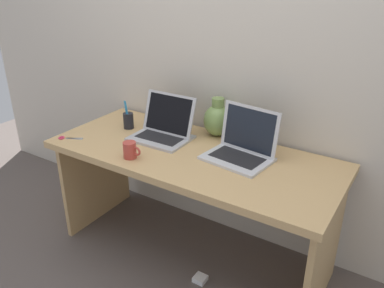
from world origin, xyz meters
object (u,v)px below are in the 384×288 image
object	(u,v)px
laptop_left	(164,127)
green_vase	(218,119)
coffee_mug	(130,150)
scissors	(66,138)
laptop_right	(243,145)
pen_cup	(128,120)
power_brick	(200,279)

from	to	relation	value
laptop_left	green_vase	distance (m)	0.32
coffee_mug	scissors	size ratio (longest dim) A/B	0.78
coffee_mug	scissors	xyz separation A→B (m)	(-0.49, -0.01, -0.04)
laptop_left	coffee_mug	size ratio (longest dim) A/B	3.14
coffee_mug	laptop_right	bearing A→B (deg)	33.73
laptop_left	green_vase	bearing A→B (deg)	37.57
coffee_mug	pen_cup	bearing A→B (deg)	132.06
coffee_mug	pen_cup	world-z (taller)	pen_cup
laptop_left	pen_cup	world-z (taller)	laptop_left
coffee_mug	scissors	distance (m)	0.49
power_brick	laptop_right	bearing A→B (deg)	72.00
pen_cup	scissors	xyz separation A→B (m)	(-0.21, -0.33, -0.05)
laptop_left	power_brick	distance (m)	0.90
pen_cup	power_brick	size ratio (longest dim) A/B	2.63
green_vase	power_brick	size ratio (longest dim) A/B	3.35
laptop_right	coffee_mug	xyz separation A→B (m)	(-0.50, -0.33, -0.03)
laptop_left	scissors	bearing A→B (deg)	-145.16
coffee_mug	pen_cup	distance (m)	0.42
laptop_right	green_vase	size ratio (longest dim) A/B	1.58
laptop_right	scissors	xyz separation A→B (m)	(-0.99, -0.35, -0.07)
coffee_mug	laptop_left	bearing A→B (deg)	91.79
laptop_left	power_brick	xyz separation A→B (m)	(0.42, -0.27, -0.75)
green_vase	scissors	xyz separation A→B (m)	(-0.73, -0.53, -0.10)
laptop_right	green_vase	world-z (taller)	laptop_right
pen_cup	scissors	size ratio (longest dim) A/B	1.32
pen_cup	scissors	distance (m)	0.39
laptop_right	green_vase	distance (m)	0.32
laptop_right	power_brick	distance (m)	0.81
coffee_mug	power_brick	size ratio (longest dim) A/B	1.56
laptop_right	pen_cup	size ratio (longest dim) A/B	2.00
laptop_right	power_brick	size ratio (longest dim) A/B	5.28
laptop_left	green_vase	size ratio (longest dim) A/B	1.46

